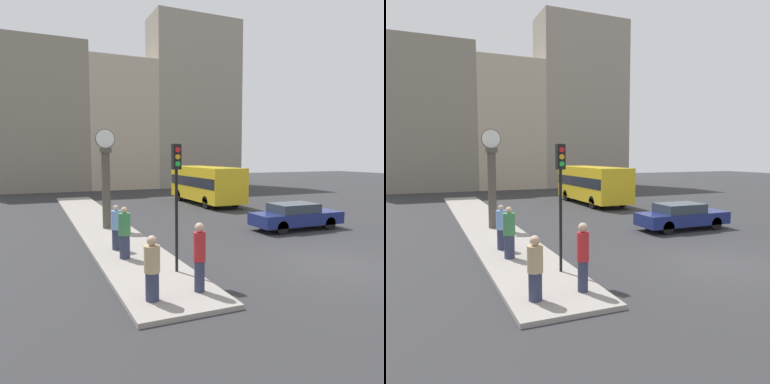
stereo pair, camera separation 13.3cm
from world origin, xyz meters
TOP-DOWN VIEW (x-y plane):
  - ground_plane at (0.00, 0.00)m, footprint 120.00×120.00m
  - sidewalk_corner at (-6.05, 10.85)m, footprint 2.62×25.70m
  - building_row at (0.89, 32.72)m, footprint 28.93×5.00m
  - sedan_car at (2.78, 5.47)m, footprint 4.63×1.73m
  - bus_distant at (3.00, 16.36)m, footprint 2.60×8.20m
  - traffic_light_near at (-5.30, 1.05)m, footprint 0.26×0.24m
  - street_clock at (-5.95, 8.92)m, footprint 0.94×0.52m
  - pedestrian_green_hoodie at (-6.42, 3.16)m, footprint 0.42×0.42m
  - pedestrian_tan_coat at (-6.68, -0.87)m, footprint 0.40×0.40m
  - pedestrian_blue_stripe at (-6.42, 4.49)m, footprint 0.39×0.39m
  - pedestrian_red_top at (-5.36, -0.77)m, footprint 0.32×0.32m

SIDE VIEW (x-z plane):
  - ground_plane at x=0.00m, z-range 0.00..0.00m
  - sidewalk_corner at x=-6.05m, z-range 0.00..0.13m
  - sedan_car at x=2.78m, z-range 0.02..1.34m
  - pedestrian_tan_coat at x=-6.68m, z-range 0.12..1.74m
  - pedestrian_blue_stripe at x=-6.42m, z-range 0.12..1.82m
  - pedestrian_green_hoodie at x=-6.42m, z-range 0.12..1.91m
  - pedestrian_red_top at x=-5.36m, z-range 0.15..1.98m
  - bus_distant at x=3.00m, z-range 0.20..3.03m
  - street_clock at x=-5.95m, z-range 0.00..4.84m
  - traffic_light_near at x=-5.30m, z-range 0.96..4.86m
  - building_row at x=0.89m, z-range -1.39..18.34m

